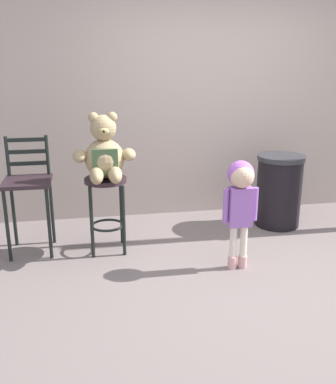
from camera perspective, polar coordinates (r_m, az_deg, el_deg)
The scene contains 7 objects.
ground_plane at distance 3.77m, azimuth 12.33°, elevation -11.36°, with size 24.00×24.00×0.00m, color slate.
building_wall at distance 5.17m, azimuth 5.26°, elevation 19.43°, with size 6.60×0.30×3.98m, color #B0A096.
bar_stool_with_teddy at distance 4.11m, azimuth -8.09°, elevation -0.91°, with size 0.39×0.39×0.72m.
teddy_bear at distance 3.97m, azimuth -8.33°, elevation 4.84°, with size 0.56×0.51×0.60m.
child_walking at distance 3.71m, azimuth 9.50°, elevation 0.03°, with size 0.31×0.24×0.96m.
trash_bin at distance 4.89m, azimuth 14.33°, elevation 0.20°, with size 0.51×0.51×0.79m.
bar_chair_empty at distance 4.22m, azimuth -17.87°, elevation 0.67°, with size 0.43×0.43×1.09m.
Camera 1 is at (-1.35, -3.05, 1.77)m, focal length 40.68 mm.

